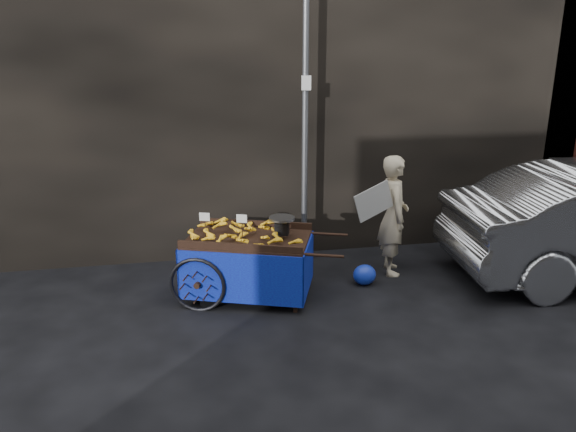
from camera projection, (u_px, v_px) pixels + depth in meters
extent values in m
plane|color=black|center=(302.00, 303.00, 6.51)|extent=(80.00, 80.00, 0.00)
cube|color=black|center=(197.00, 70.00, 8.02)|extent=(11.00, 2.00, 5.00)
cylinder|color=slate|center=(305.00, 115.00, 7.18)|extent=(0.08, 0.08, 4.00)
cube|color=white|center=(306.00, 83.00, 7.01)|extent=(0.12, 0.02, 0.18)
cube|color=black|center=(248.00, 240.00, 6.51)|extent=(1.61, 1.29, 0.05)
cube|color=black|center=(255.00, 224.00, 6.88)|extent=(1.33, 0.50, 0.09)
cube|color=black|center=(239.00, 247.00, 6.10)|extent=(1.33, 0.50, 0.09)
cube|color=black|center=(296.00, 283.00, 6.19)|extent=(0.06, 0.06, 0.70)
cube|color=black|center=(304.00, 260.00, 6.85)|extent=(0.06, 0.06, 0.70)
cylinder|color=black|center=(324.00, 255.00, 6.04)|extent=(0.42, 0.18, 0.03)
cylinder|color=black|center=(329.00, 234.00, 6.70)|extent=(0.42, 0.18, 0.03)
torus|color=black|center=(197.00, 285.00, 6.25)|extent=(0.63, 0.26, 0.65)
torus|color=black|center=(220.00, 254.00, 7.14)|extent=(0.63, 0.26, 0.65)
cylinder|color=black|center=(209.00, 269.00, 6.70)|extent=(0.37, 0.94, 0.04)
cube|color=#120787|center=(240.00, 279.00, 6.18)|extent=(1.35, 0.50, 0.59)
cube|color=#120787|center=(256.00, 250.00, 7.02)|extent=(1.35, 0.50, 0.59)
cube|color=#120787|center=(191.00, 260.00, 6.70)|extent=(0.32, 0.86, 0.59)
cube|color=#120787|center=(308.00, 267.00, 6.49)|extent=(0.32, 0.86, 0.59)
cube|color=black|center=(282.00, 228.00, 6.45)|extent=(0.19, 0.17, 0.14)
cylinder|color=silver|center=(282.00, 218.00, 6.41)|extent=(0.38, 0.38, 0.03)
cube|color=white|center=(205.00, 217.00, 6.40)|extent=(0.12, 0.05, 0.10)
cube|color=white|center=(242.00, 219.00, 6.34)|extent=(0.12, 0.05, 0.10)
imported|color=beige|center=(394.00, 215.00, 7.16)|extent=(0.46, 0.62, 1.55)
cube|color=silver|center=(374.00, 201.00, 6.80)|extent=(0.57, 0.18, 0.50)
ellipsoid|color=#1A34C6|center=(365.00, 275.00, 6.96)|extent=(0.29, 0.23, 0.26)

